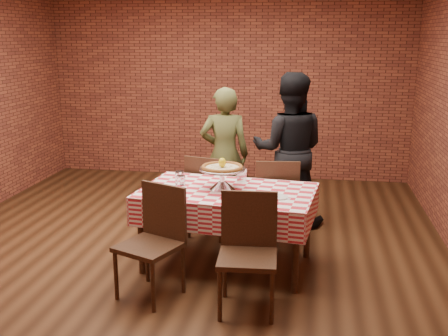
{
  "coord_description": "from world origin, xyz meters",
  "views": [
    {
      "loc": [
        1.3,
        -5.09,
        2.17
      ],
      "look_at": [
        0.48,
        -0.22,
        0.93
      ],
      "focal_mm": 42.72,
      "sensor_mm": 36.0,
      "label": 1
    }
  ],
  "objects_px": {
    "pizza": "(222,168)",
    "chair_far_right": "(276,199)",
    "water_glass_left": "(181,182)",
    "diner_olive": "(225,155)",
    "chair_near_right": "(247,256)",
    "diner_black": "(289,150)",
    "chair_far_left": "(212,195)",
    "water_glass_right": "(179,178)",
    "table": "(227,228)",
    "chair_near_left": "(149,244)",
    "condiment_caddy": "(241,175)",
    "pizza_stand": "(222,179)"
  },
  "relations": [
    {
      "from": "chair_near_left",
      "to": "condiment_caddy",
      "type": "bearing_deg",
      "value": 82.13
    },
    {
      "from": "pizza",
      "to": "chair_near_right",
      "type": "xyz_separation_m",
      "value": [
        0.35,
        -0.87,
        -0.49
      ]
    },
    {
      "from": "chair_near_right",
      "to": "diner_olive",
      "type": "height_order",
      "value": "diner_olive"
    },
    {
      "from": "table",
      "to": "pizza",
      "type": "bearing_deg",
      "value": 151.51
    },
    {
      "from": "table",
      "to": "chair_near_right",
      "type": "distance_m",
      "value": 0.89
    },
    {
      "from": "chair_near_right",
      "to": "chair_far_left",
      "type": "xyz_separation_m",
      "value": [
        -0.59,
        1.61,
        -0.01
      ]
    },
    {
      "from": "diner_olive",
      "to": "condiment_caddy",
      "type": "bearing_deg",
      "value": 100.8
    },
    {
      "from": "chair_near_left",
      "to": "water_glass_right",
      "type": "bearing_deg",
      "value": 109.49
    },
    {
      "from": "chair_near_right",
      "to": "diner_olive",
      "type": "distance_m",
      "value": 2.24
    },
    {
      "from": "pizza_stand",
      "to": "condiment_caddy",
      "type": "xyz_separation_m",
      "value": [
        0.14,
        0.29,
        -0.03
      ]
    },
    {
      "from": "water_glass_left",
      "to": "chair_near_left",
      "type": "bearing_deg",
      "value": -98.88
    },
    {
      "from": "water_glass_left",
      "to": "pizza",
      "type": "bearing_deg",
      "value": 9.67
    },
    {
      "from": "condiment_caddy",
      "to": "chair_near_right",
      "type": "distance_m",
      "value": 1.23
    },
    {
      "from": "condiment_caddy",
      "to": "water_glass_left",
      "type": "bearing_deg",
      "value": -162.28
    },
    {
      "from": "pizza_stand",
      "to": "chair_near_right",
      "type": "height_order",
      "value": "pizza_stand"
    },
    {
      "from": "diner_black",
      "to": "table",
      "type": "bearing_deg",
      "value": 68.12
    },
    {
      "from": "pizza",
      "to": "water_glass_left",
      "type": "xyz_separation_m",
      "value": [
        -0.38,
        -0.07,
        -0.14
      ]
    },
    {
      "from": "pizza",
      "to": "chair_far_right",
      "type": "xyz_separation_m",
      "value": [
        0.47,
        0.68,
        -0.5
      ]
    },
    {
      "from": "table",
      "to": "pizza_stand",
      "type": "distance_m",
      "value": 0.49
    },
    {
      "from": "chair_far_right",
      "to": "condiment_caddy",
      "type": "bearing_deg",
      "value": 42.6
    },
    {
      "from": "chair_far_left",
      "to": "chair_near_left",
      "type": "bearing_deg",
      "value": 95.11
    },
    {
      "from": "pizza_stand",
      "to": "chair_near_left",
      "type": "relative_size",
      "value": 0.47
    },
    {
      "from": "chair_near_right",
      "to": "diner_black",
      "type": "height_order",
      "value": "diner_black"
    },
    {
      "from": "water_glass_right",
      "to": "table",
      "type": "bearing_deg",
      "value": -13.76
    },
    {
      "from": "pizza",
      "to": "chair_near_right",
      "type": "distance_m",
      "value": 1.05
    },
    {
      "from": "pizza",
      "to": "water_glass_right",
      "type": "xyz_separation_m",
      "value": [
        -0.44,
        0.09,
        -0.14
      ]
    },
    {
      "from": "chair_far_right",
      "to": "diner_olive",
      "type": "height_order",
      "value": "diner_olive"
    },
    {
      "from": "pizza",
      "to": "chair_far_right",
      "type": "distance_m",
      "value": 0.96
    },
    {
      "from": "pizza_stand",
      "to": "chair_near_left",
      "type": "distance_m",
      "value": 0.99
    },
    {
      "from": "chair_far_right",
      "to": "water_glass_right",
      "type": "bearing_deg",
      "value": 25.76
    },
    {
      "from": "table",
      "to": "condiment_caddy",
      "type": "bearing_deg",
      "value": 74.98
    },
    {
      "from": "pizza",
      "to": "chair_far_left",
      "type": "xyz_separation_m",
      "value": [
        -0.25,
        0.75,
        -0.5
      ]
    },
    {
      "from": "pizza_stand",
      "to": "water_glass_right",
      "type": "relative_size",
      "value": 3.49
    },
    {
      "from": "pizza",
      "to": "chair_near_right",
      "type": "bearing_deg",
      "value": -68.02
    },
    {
      "from": "chair_far_left",
      "to": "chair_far_right",
      "type": "bearing_deg",
      "value": -170.89
    },
    {
      "from": "pizza",
      "to": "chair_near_left",
      "type": "height_order",
      "value": "pizza"
    },
    {
      "from": "chair_far_right",
      "to": "table",
      "type": "bearing_deg",
      "value": 52.58
    },
    {
      "from": "table",
      "to": "water_glass_right",
      "type": "xyz_separation_m",
      "value": [
        -0.49,
        0.12,
        0.45
      ]
    },
    {
      "from": "chair_near_right",
      "to": "chair_far_left",
      "type": "bearing_deg",
      "value": 106.49
    },
    {
      "from": "pizza",
      "to": "water_glass_left",
      "type": "relative_size",
      "value": 3.08
    },
    {
      "from": "water_glass_left",
      "to": "diner_olive",
      "type": "distance_m",
      "value": 1.36
    },
    {
      "from": "water_glass_left",
      "to": "diner_black",
      "type": "xyz_separation_m",
      "value": [
        0.95,
        1.34,
        0.06
      ]
    },
    {
      "from": "condiment_caddy",
      "to": "chair_near_right",
      "type": "bearing_deg",
      "value": -96.6
    },
    {
      "from": "chair_near_left",
      "to": "diner_olive",
      "type": "bearing_deg",
      "value": 104.59
    },
    {
      "from": "table",
      "to": "diner_olive",
      "type": "relative_size",
      "value": 1.0
    },
    {
      "from": "water_glass_left",
      "to": "chair_far_right",
      "type": "distance_m",
      "value": 1.18
    },
    {
      "from": "water_glass_right",
      "to": "chair_far_right",
      "type": "distance_m",
      "value": 1.14
    },
    {
      "from": "condiment_caddy",
      "to": "chair_far_left",
      "type": "distance_m",
      "value": 0.7
    },
    {
      "from": "condiment_caddy",
      "to": "diner_black",
      "type": "relative_size",
      "value": 0.08
    },
    {
      "from": "chair_far_left",
      "to": "chair_near_right",
      "type": "bearing_deg",
      "value": 124.63
    }
  ]
}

